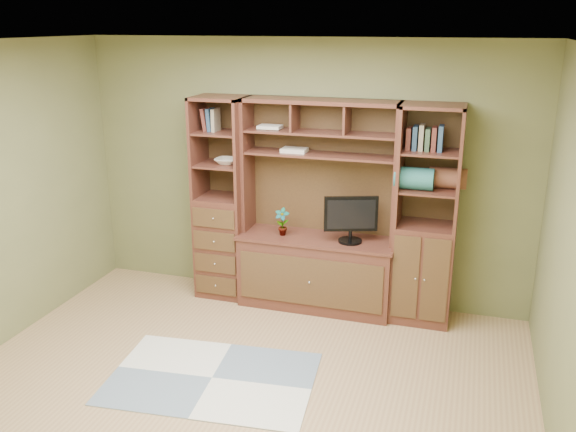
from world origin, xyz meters
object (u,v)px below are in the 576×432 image
(right_tower, at_px, (426,217))
(monitor, at_px, (351,211))
(center_hutch, at_px, (317,208))
(left_tower, at_px, (222,199))

(right_tower, relative_size, monitor, 3.30)
(center_hutch, distance_m, left_tower, 1.00)
(center_hutch, relative_size, right_tower, 1.00)
(right_tower, height_order, monitor, right_tower)
(right_tower, xyz_separation_m, monitor, (-0.69, -0.07, 0.02))
(center_hutch, distance_m, right_tower, 1.03)
(left_tower, xyz_separation_m, right_tower, (2.02, 0.00, 0.00))
(center_hutch, height_order, left_tower, same)
(center_hutch, xyz_separation_m, left_tower, (-1.00, 0.04, 0.00))
(left_tower, height_order, monitor, left_tower)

